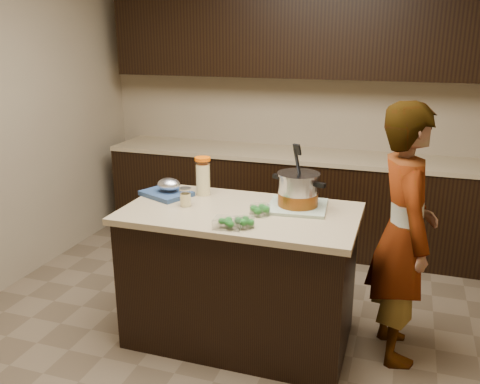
# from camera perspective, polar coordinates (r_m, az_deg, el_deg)

# --- Properties ---
(ground_plane) EXTENTS (4.00, 4.00, 0.00)m
(ground_plane) POSITION_cam_1_polar(r_m,az_deg,el_deg) (3.56, 0.00, -15.86)
(ground_plane) COLOR brown
(ground_plane) RESTS_ON ground
(room_shell) EXTENTS (4.04, 4.04, 2.72)m
(room_shell) POSITION_cam_1_polar(r_m,az_deg,el_deg) (3.00, 0.00, 12.80)
(room_shell) COLOR tan
(room_shell) RESTS_ON ground
(back_cabinets) EXTENTS (3.60, 0.63, 2.33)m
(back_cabinets) POSITION_cam_1_polar(r_m,az_deg,el_deg) (4.78, 6.59, 4.97)
(back_cabinets) COLOR black
(back_cabinets) RESTS_ON ground
(island) EXTENTS (1.46, 0.81, 0.90)m
(island) POSITION_cam_1_polar(r_m,az_deg,el_deg) (3.34, 0.00, -9.34)
(island) COLOR black
(island) RESTS_ON ground
(dish_towel) EXTENTS (0.39, 0.39, 0.02)m
(dish_towel) POSITION_cam_1_polar(r_m,az_deg,el_deg) (3.23, 6.47, -1.62)
(dish_towel) COLOR #5A7851
(dish_towel) RESTS_ON island
(stock_pot) EXTENTS (0.36, 0.34, 0.38)m
(stock_pot) POSITION_cam_1_polar(r_m,az_deg,el_deg) (3.20, 6.53, 0.05)
(stock_pot) COLOR #B7B7BC
(stock_pot) RESTS_ON dish_towel
(lemonade_pitcher) EXTENTS (0.13, 0.13, 0.26)m
(lemonade_pitcher) POSITION_cam_1_polar(r_m,az_deg,el_deg) (3.45, -4.18, 1.62)
(lemonade_pitcher) COLOR #EFDB92
(lemonade_pitcher) RESTS_ON island
(mason_jar) EXTENTS (0.08, 0.08, 0.13)m
(mason_jar) POSITION_cam_1_polar(r_m,az_deg,el_deg) (3.25, -6.15, -0.61)
(mason_jar) COLOR #EFDB92
(mason_jar) RESTS_ON island
(broccoli_tub_left) EXTENTS (0.16, 0.16, 0.06)m
(broccoli_tub_left) POSITION_cam_1_polar(r_m,az_deg,el_deg) (3.08, 2.25, -2.08)
(broccoli_tub_left) COLOR silver
(broccoli_tub_left) RESTS_ON island
(broccoli_tub_right) EXTENTS (0.14, 0.14, 0.06)m
(broccoli_tub_right) POSITION_cam_1_polar(r_m,az_deg,el_deg) (2.89, 0.49, -3.48)
(broccoli_tub_right) COLOR silver
(broccoli_tub_right) RESTS_ON island
(broccoli_tub_rect) EXTENTS (0.17, 0.13, 0.06)m
(broccoli_tub_rect) POSITION_cam_1_polar(r_m,az_deg,el_deg) (2.88, -1.37, -3.56)
(broccoli_tub_rect) COLOR silver
(broccoli_tub_rect) RESTS_ON island
(blue_tray) EXTENTS (0.38, 0.35, 0.12)m
(blue_tray) POSITION_cam_1_polar(r_m,az_deg,el_deg) (3.47, -8.15, 0.21)
(blue_tray) COLOR navy
(blue_tray) RESTS_ON island
(person) EXTENTS (0.52, 0.66, 1.60)m
(person) POSITION_cam_1_polar(r_m,az_deg,el_deg) (3.21, 17.86, -4.59)
(person) COLOR gray
(person) RESTS_ON ground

